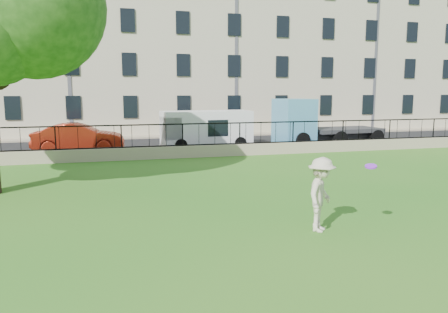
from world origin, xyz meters
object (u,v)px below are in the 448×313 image
object	(u,v)px
man	(321,195)
blue_truck	(328,121)
white_van	(206,130)
red_sedan	(79,138)
frisbee	(371,166)

from	to	relation	value
man	blue_truck	xyz separation A→B (m)	(8.71, 15.78, 0.53)
white_van	blue_truck	bearing A→B (deg)	-3.35
red_sedan	white_van	bearing A→B (deg)	-85.13
frisbee	red_sedan	xyz separation A→B (m)	(-7.23, 16.41, -0.86)
blue_truck	white_van	bearing A→B (deg)	176.38
red_sedan	blue_truck	distance (m)	15.07
white_van	man	bearing A→B (deg)	-96.29
man	white_van	distance (m)	15.80
red_sedan	white_van	xyz separation A→B (m)	(7.15, 0.00, 0.30)
frisbee	red_sedan	distance (m)	17.95
blue_truck	man	bearing A→B (deg)	-122.54
frisbee	white_van	size ratio (longest dim) A/B	0.05
red_sedan	white_van	world-z (taller)	white_van
red_sedan	blue_truck	xyz separation A→B (m)	(15.05, 0.00, 0.63)
white_van	frisbee	bearing A→B (deg)	-93.07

